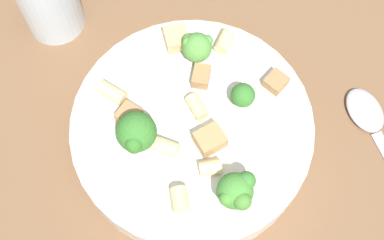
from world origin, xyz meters
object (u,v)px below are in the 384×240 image
at_px(broccoli_floret_3, 243,97).
at_px(chicken_chunk_4, 176,38).
at_px(spoon, 374,128).
at_px(rigatoni_3, 206,169).
at_px(rigatoni_2, 112,93).
at_px(rigatoni_4, 225,41).
at_px(pasta_bowl, 192,130).
at_px(chicken_chunk_3, 129,116).
at_px(chicken_chunk_1, 210,140).
at_px(broccoli_floret_2, 136,134).
at_px(broccoli_floret_0, 196,46).
at_px(broccoli_floret_1, 236,191).
at_px(rigatoni_0, 180,200).
at_px(rigatoni_5, 163,146).
at_px(rigatoni_1, 197,107).
at_px(chicken_chunk_0, 276,82).
at_px(chicken_chunk_2, 201,76).

distance_m(broccoli_floret_3, chicken_chunk_4, 0.10).
bearing_deg(spoon, broccoli_floret_3, 155.50).
distance_m(rigatoni_3, chicken_chunk_4, 0.15).
bearing_deg(rigatoni_2, rigatoni_4, 7.83).
height_order(pasta_bowl, chicken_chunk_3, chicken_chunk_3).
relative_size(chicken_chunk_1, chicken_chunk_3, 1.27).
relative_size(broccoli_floret_2, rigatoni_2, 1.64).
bearing_deg(broccoli_floret_3, broccoli_floret_0, 109.65).
height_order(broccoli_floret_0, broccoli_floret_1, broccoli_floret_1).
xyz_separation_m(rigatoni_0, chicken_chunk_1, (0.05, 0.05, 0.00)).
bearing_deg(chicken_chunk_1, broccoli_floret_1, -87.92).
xyz_separation_m(rigatoni_0, rigatoni_2, (-0.03, 0.13, -0.00)).
bearing_deg(rigatoni_5, chicken_chunk_3, 118.02).
height_order(broccoli_floret_1, broccoli_floret_3, broccoli_floret_1).
xyz_separation_m(rigatoni_1, chicken_chunk_3, (-0.07, 0.01, 0.00)).
xyz_separation_m(broccoli_floret_0, rigatoni_3, (-0.03, -0.12, -0.01)).
relative_size(rigatoni_1, rigatoni_2, 0.90).
bearing_deg(chicken_chunk_0, chicken_chunk_1, -156.60).
distance_m(broccoli_floret_0, chicken_chunk_1, 0.10).
bearing_deg(rigatoni_3, pasta_bowl, 85.01).
bearing_deg(rigatoni_1, chicken_chunk_3, 169.36).
distance_m(chicken_chunk_3, spoon, 0.26).
bearing_deg(broccoli_floret_0, spoon, -39.36).
height_order(rigatoni_5, chicken_chunk_0, rigatoni_5).
relative_size(broccoli_floret_2, rigatoni_5, 1.54).
bearing_deg(pasta_bowl, rigatoni_0, -117.98).
height_order(broccoli_floret_0, rigatoni_0, broccoli_floret_0).
relative_size(rigatoni_3, chicken_chunk_0, 1.02).
bearing_deg(rigatoni_5, rigatoni_4, 42.05).
xyz_separation_m(pasta_bowl, chicken_chunk_4, (0.02, 0.09, 0.03)).
distance_m(broccoli_floret_2, rigatoni_0, 0.07).
bearing_deg(rigatoni_3, broccoli_floret_0, 74.05).
bearing_deg(broccoli_floret_3, chicken_chunk_3, 169.03).
bearing_deg(rigatoni_2, pasta_bowl, -40.76).
distance_m(rigatoni_3, chicken_chunk_2, 0.10).
bearing_deg(chicken_chunk_2, broccoli_floret_2, -151.11).
bearing_deg(rigatoni_1, chicken_chunk_2, 62.49).
bearing_deg(chicken_chunk_4, chicken_chunk_2, -79.56).
relative_size(rigatoni_4, spoon, 0.14).
height_order(pasta_bowl, broccoli_floret_3, broccoli_floret_3).
xyz_separation_m(rigatoni_2, chicken_chunk_3, (0.01, -0.03, 0.00)).
xyz_separation_m(broccoli_floret_0, broccoli_floret_1, (-0.02, -0.16, 0.01)).
xyz_separation_m(pasta_bowl, chicken_chunk_1, (0.01, -0.02, 0.03)).
bearing_deg(spoon, broccoli_floret_0, 140.64).
bearing_deg(chicken_chunk_4, pasta_bowl, -99.84).
bearing_deg(spoon, broccoli_floret_1, -170.75).
distance_m(chicken_chunk_1, chicken_chunk_3, 0.08).
bearing_deg(chicken_chunk_2, rigatoni_0, -119.01).
distance_m(rigatoni_3, rigatoni_5, 0.05).
relative_size(broccoli_floret_0, rigatoni_5, 1.12).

